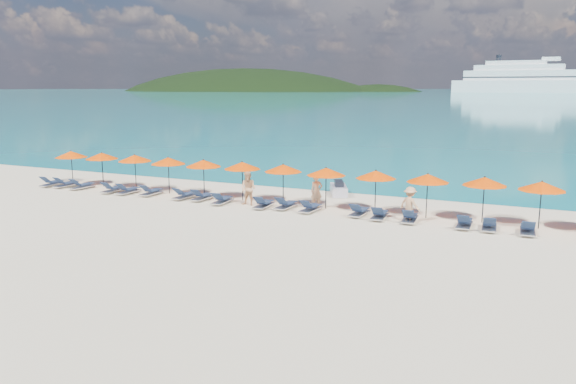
% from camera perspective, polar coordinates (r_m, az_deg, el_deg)
% --- Properties ---
extents(ground, '(1400.00, 1400.00, 0.00)m').
position_cam_1_polar(ground, '(26.13, -2.73, -3.71)').
color(ground, beige).
extents(sea, '(1600.00, 1300.00, 0.01)m').
position_cam_1_polar(sea, '(682.61, 23.84, 9.34)').
color(sea, '#1FA9B2').
rests_on(sea, ground).
extents(headland_main, '(374.00, 242.00, 126.50)m').
position_cam_1_polar(headland_main, '(644.56, -4.52, 6.79)').
color(headland_main, black).
rests_on(headland_main, ground).
extents(headland_small, '(162.00, 126.00, 85.50)m').
position_cam_1_polar(headland_small, '(605.91, 9.02, 6.73)').
color(headland_small, black).
rests_on(headland_small, ground).
extents(cruise_ship, '(145.18, 34.20, 40.04)m').
position_cam_1_polar(cruise_ship, '(547.45, 24.10, 10.28)').
color(cruise_ship, white).
rests_on(cruise_ship, ground).
extents(jetski, '(1.78, 2.52, 0.84)m').
position_cam_1_polar(jetski, '(34.08, 5.17, 0.28)').
color(jetski, '#B2B3C7').
rests_on(jetski, ground).
extents(beachgoer_a, '(0.78, 0.77, 1.81)m').
position_cam_1_polar(beachgoer_a, '(30.27, 2.91, 0.06)').
color(beachgoer_a, tan).
rests_on(beachgoer_a, ground).
extents(beachgoer_b, '(0.95, 0.58, 1.89)m').
position_cam_1_polar(beachgoer_b, '(30.92, -4.06, 0.35)').
color(beachgoer_b, tan).
rests_on(beachgoer_b, ground).
extents(beachgoer_c, '(1.22, 0.91, 1.72)m').
position_cam_1_polar(beachgoer_c, '(27.83, 12.28, -1.23)').
color(beachgoer_c, tan).
rests_on(beachgoer_c, ground).
extents(umbrella_0, '(2.10, 2.10, 2.28)m').
position_cam_1_polar(umbrella_0, '(40.09, -21.18, 3.59)').
color(umbrella_0, black).
rests_on(umbrella_0, ground).
extents(umbrella_1, '(2.10, 2.10, 2.28)m').
position_cam_1_polar(umbrella_1, '(38.50, -18.41, 3.50)').
color(umbrella_1, black).
rests_on(umbrella_1, ground).
extents(umbrella_2, '(2.10, 2.10, 2.28)m').
position_cam_1_polar(umbrella_2, '(36.73, -15.30, 3.34)').
color(umbrella_2, black).
rests_on(umbrella_2, ground).
extents(umbrella_3, '(2.10, 2.10, 2.28)m').
position_cam_1_polar(umbrella_3, '(34.91, -12.08, 3.11)').
color(umbrella_3, black).
rests_on(umbrella_3, ground).
extents(umbrella_4, '(2.10, 2.10, 2.28)m').
position_cam_1_polar(umbrella_4, '(33.41, -8.58, 2.90)').
color(umbrella_4, black).
rests_on(umbrella_4, ground).
extents(umbrella_5, '(2.10, 2.10, 2.28)m').
position_cam_1_polar(umbrella_5, '(32.21, -4.68, 2.69)').
color(umbrella_5, black).
rests_on(umbrella_5, ground).
extents(umbrella_6, '(2.10, 2.10, 2.28)m').
position_cam_1_polar(umbrella_6, '(31.09, -0.50, 2.43)').
color(umbrella_6, black).
rests_on(umbrella_6, ground).
extents(umbrella_7, '(2.10, 2.10, 2.28)m').
position_cam_1_polar(umbrella_7, '(29.92, 3.90, 2.08)').
color(umbrella_7, black).
rests_on(umbrella_7, ground).
extents(umbrella_8, '(2.10, 2.10, 2.28)m').
position_cam_1_polar(umbrella_8, '(29.21, 8.92, 1.76)').
color(umbrella_8, black).
rests_on(umbrella_8, ground).
extents(umbrella_9, '(2.10, 2.10, 2.28)m').
position_cam_1_polar(umbrella_9, '(28.61, 14.01, 1.38)').
color(umbrella_9, black).
rests_on(umbrella_9, ground).
extents(umbrella_10, '(2.10, 2.10, 2.28)m').
position_cam_1_polar(umbrella_10, '(28.41, 19.34, 1.02)').
color(umbrella_10, black).
rests_on(umbrella_10, ground).
extents(umbrella_11, '(2.10, 2.10, 2.28)m').
position_cam_1_polar(umbrella_11, '(28.08, 24.39, 0.56)').
color(umbrella_11, black).
rests_on(umbrella_11, ground).
extents(lounger_0, '(0.70, 1.73, 0.66)m').
position_cam_1_polar(lounger_0, '(39.97, -22.88, 0.87)').
color(lounger_0, silver).
rests_on(lounger_0, ground).
extents(lounger_1, '(0.77, 1.75, 0.66)m').
position_cam_1_polar(lounger_1, '(39.20, -21.62, 0.78)').
color(lounger_1, silver).
rests_on(lounger_1, ground).
extents(lounger_2, '(0.75, 1.74, 0.66)m').
position_cam_1_polar(lounger_2, '(38.17, -20.20, 0.62)').
color(lounger_2, silver).
rests_on(lounger_2, ground).
extents(lounger_3, '(0.64, 1.71, 0.66)m').
position_cam_1_polar(lounger_3, '(36.29, -17.37, 0.30)').
color(lounger_3, silver).
rests_on(lounger_3, ground).
extents(lounger_4, '(0.70, 1.73, 0.66)m').
position_cam_1_polar(lounger_4, '(35.57, -15.94, 0.17)').
color(lounger_4, silver).
rests_on(lounger_4, ground).
extents(lounger_5, '(0.63, 1.70, 0.66)m').
position_cam_1_polar(lounger_5, '(34.75, -13.74, 0.03)').
color(lounger_5, silver).
rests_on(lounger_5, ground).
extents(lounger_6, '(0.75, 1.74, 0.66)m').
position_cam_1_polar(lounger_6, '(33.24, -10.46, -0.32)').
color(lounger_6, silver).
rests_on(lounger_6, ground).
extents(lounger_7, '(0.71, 1.73, 0.66)m').
position_cam_1_polar(lounger_7, '(32.68, -8.69, -0.45)').
color(lounger_7, silver).
rests_on(lounger_7, ground).
extents(lounger_8, '(0.73, 1.74, 0.66)m').
position_cam_1_polar(lounger_8, '(31.57, -6.72, -0.80)').
color(lounger_8, silver).
rests_on(lounger_8, ground).
extents(lounger_9, '(0.72, 1.73, 0.66)m').
position_cam_1_polar(lounger_9, '(30.33, -2.51, -1.21)').
color(lounger_9, silver).
rests_on(lounger_9, ground).
extents(lounger_10, '(0.73, 1.74, 0.66)m').
position_cam_1_polar(lounger_10, '(30.08, -0.22, -1.30)').
color(lounger_10, silver).
rests_on(lounger_10, ground).
extents(lounger_11, '(0.76, 1.75, 0.66)m').
position_cam_1_polar(lounger_11, '(29.37, 2.29, -1.61)').
color(lounger_11, silver).
rests_on(lounger_11, ground).
extents(lounger_12, '(0.72, 1.73, 0.66)m').
position_cam_1_polar(lounger_12, '(28.69, 7.24, -1.98)').
color(lounger_12, silver).
rests_on(lounger_12, ground).
extents(lounger_13, '(0.72, 1.73, 0.66)m').
position_cam_1_polar(lounger_13, '(28.17, 9.29, -2.28)').
color(lounger_13, silver).
rests_on(lounger_13, ground).
extents(lounger_14, '(0.74, 1.74, 0.66)m').
position_cam_1_polar(lounger_14, '(27.83, 12.27, -2.54)').
color(lounger_14, silver).
rests_on(lounger_14, ground).
extents(lounger_15, '(0.65, 1.71, 0.66)m').
position_cam_1_polar(lounger_15, '(27.38, 17.48, -3.02)').
color(lounger_15, silver).
rests_on(lounger_15, ground).
extents(lounger_16, '(0.73, 1.74, 0.66)m').
position_cam_1_polar(lounger_16, '(27.29, 19.78, -3.21)').
color(lounger_16, silver).
rests_on(lounger_16, ground).
extents(lounger_17, '(0.70, 1.73, 0.66)m').
position_cam_1_polar(lounger_17, '(27.19, 23.17, -3.49)').
color(lounger_17, silver).
rests_on(lounger_17, ground).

